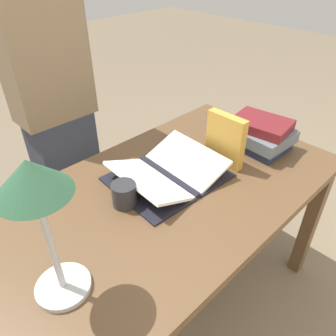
{
  "coord_description": "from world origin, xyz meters",
  "views": [
    {
      "loc": [
        0.65,
        0.69,
        1.52
      ],
      "look_at": [
        -0.05,
        -0.02,
        0.81
      ],
      "focal_mm": 35.0,
      "sensor_mm": 36.0,
      "label": 1
    }
  ],
  "objects": [
    {
      "name": "reading_lamp",
      "position": [
        0.48,
        0.1,
        1.06
      ],
      "size": [
        0.17,
        0.17,
        0.43
      ],
      "color": "#ADADB2",
      "rests_on": "reading_desk"
    },
    {
      "name": "book_stack_tall",
      "position": [
        -0.54,
        0.06,
        0.8
      ],
      "size": [
        0.23,
        0.27,
        0.14
      ],
      "color": "#1E284C",
      "rests_on": "reading_desk"
    },
    {
      "name": "coffee_mug",
      "position": [
        0.14,
        -0.05,
        0.77
      ],
      "size": [
        0.09,
        0.12,
        0.09
      ],
      "rotation": [
        0.0,
        0.0,
        4.56
      ],
      "color": "#28282D",
      "rests_on": "reading_desk"
    },
    {
      "name": "reading_desk",
      "position": [
        0.0,
        0.0,
        0.64
      ],
      "size": [
        1.46,
        0.8,
        0.73
      ],
      "color": "brown",
      "rests_on": "ground_plane"
    },
    {
      "name": "book_standing_upright",
      "position": [
        -0.32,
        0.03,
        0.84
      ],
      "size": [
        0.04,
        0.17,
        0.22
      ],
      "rotation": [
        0.0,
        0.0,
        -0.0
      ],
      "color": "#BC8933",
      "rests_on": "reading_desk"
    },
    {
      "name": "person_reader",
      "position": [
        0.02,
        -0.74,
        0.82
      ],
      "size": [
        0.36,
        0.21,
        1.65
      ],
      "rotation": [
        0.0,
        0.0,
        3.14
      ],
      "color": "#2D3342",
      "rests_on": "ground_plane"
    },
    {
      "name": "ground_plane",
      "position": [
        0.0,
        0.0,
        0.0
      ],
      "size": [
        12.0,
        12.0,
        0.0
      ],
      "primitive_type": "plane",
      "color": "#70604C"
    },
    {
      "name": "open_book",
      "position": [
        -0.08,
        -0.05,
        0.75
      ],
      "size": [
        0.45,
        0.37,
        0.08
      ],
      "rotation": [
        0.0,
        0.0,
        -0.05
      ],
      "color": "black",
      "rests_on": "reading_desk"
    }
  ]
}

